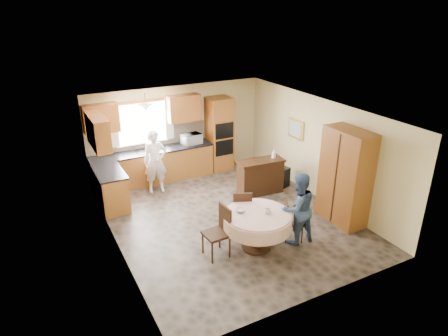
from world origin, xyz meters
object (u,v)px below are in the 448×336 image
at_px(cupboard, 345,177).
at_px(dining_table, 257,221).
at_px(chair_left, 220,229).
at_px(chair_back, 242,209).
at_px(sideboard, 260,178).
at_px(oven_tower, 219,134).
at_px(chair_right, 291,219).
at_px(person_dining, 298,209).
at_px(person_sink, 155,162).

height_order(cupboard, dining_table, cupboard).
xyz_separation_m(chair_left, chair_back, (0.79, 0.53, -0.04)).
xyz_separation_m(sideboard, cupboard, (0.87, -2.01, 0.64)).
height_order(oven_tower, chair_right, oven_tower).
relative_size(cupboard, chair_left, 2.07).
relative_size(oven_tower, sideboard, 1.79).
bearing_deg(cupboard, dining_table, -178.59).
height_order(oven_tower, person_dining, oven_tower).
height_order(cupboard, person_dining, cupboard).
bearing_deg(chair_back, chair_left, 57.87).
distance_m(chair_left, person_dining, 1.64).
xyz_separation_m(dining_table, chair_left, (-0.75, 0.14, -0.03)).
height_order(sideboard, person_sink, person_sink).
bearing_deg(chair_left, person_dining, 75.72).
bearing_deg(chair_right, cupboard, -56.38).
bearing_deg(chair_left, sideboard, 128.97).
distance_m(chair_right, person_dining, 0.32).
distance_m(oven_tower, dining_table, 4.17).
relative_size(chair_back, person_dining, 0.64).
xyz_separation_m(cupboard, chair_right, (-1.49, -0.11, -0.59)).
xyz_separation_m(chair_left, person_sink, (-0.18, 3.26, 0.25)).
bearing_deg(dining_table, chair_right, -3.73).
height_order(cupboard, chair_left, cupboard).
height_order(chair_back, chair_right, chair_back).
bearing_deg(chair_right, dining_table, 115.80).
height_order(chair_back, person_sink, person_sink).
bearing_deg(oven_tower, dining_table, -106.71).
bearing_deg(chair_right, person_sink, 55.85).
xyz_separation_m(oven_tower, person_dining, (-0.35, -4.15, -0.30)).
bearing_deg(oven_tower, person_dining, -94.82).
xyz_separation_m(cupboard, dining_table, (-2.26, -0.06, -0.46)).
bearing_deg(oven_tower, chair_right, -95.91).
bearing_deg(oven_tower, person_sink, -164.82).
bearing_deg(chair_right, person_dining, -123.07).
xyz_separation_m(person_sink, person_dining, (1.77, -3.58, -0.06)).
bearing_deg(person_dining, sideboard, -100.51).
relative_size(dining_table, chair_right, 1.58).
distance_m(chair_back, person_dining, 1.19).
relative_size(chair_left, person_sink, 0.63).
xyz_separation_m(chair_right, person_sink, (-1.71, 3.45, 0.34)).
relative_size(cupboard, person_dining, 1.41).
bearing_deg(sideboard, dining_table, -119.27).
bearing_deg(person_sink, cupboard, -36.83).
relative_size(oven_tower, person_sink, 1.29).
xyz_separation_m(sideboard, chair_back, (-1.35, -1.39, 0.11)).
bearing_deg(person_sink, chair_right, -54.19).
distance_m(chair_back, chair_right, 1.03).
bearing_deg(oven_tower, cupboard, -74.73).
relative_size(dining_table, person_sink, 0.83).
height_order(oven_tower, person_sink, oven_tower).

